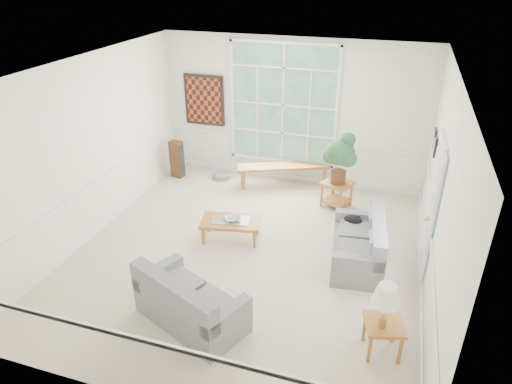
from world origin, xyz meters
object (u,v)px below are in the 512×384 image
side_table (382,337)px  loveseat_right (358,241)px  loveseat_front (191,297)px  end_table (337,194)px  coffee_table (231,230)px

side_table → loveseat_right: bearing=105.9°
loveseat_front → end_table: size_ratio=2.90×
side_table → end_table: bearing=107.3°
loveseat_right → coffee_table: size_ratio=1.46×
loveseat_front → side_table: loveseat_front is taller
loveseat_front → side_table: 2.45m
coffee_table → end_table: (1.54, 1.75, 0.07)m
loveseat_right → coffee_table: 2.14m
loveseat_right → end_table: loveseat_right is taller
loveseat_front → coffee_table: (-0.20, 2.01, -0.21)m
coffee_table → loveseat_front: bearing=-95.5°
loveseat_front → coffee_table: bearing=119.1°
loveseat_front → side_table: (2.44, 0.21, -0.17)m
loveseat_right → end_table: (-0.59, 1.76, -0.14)m
coffee_table → end_table: size_ratio=1.96×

